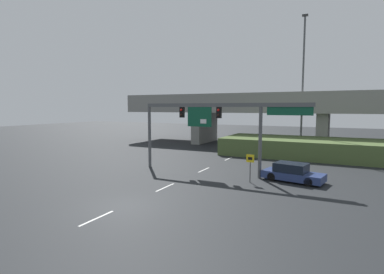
{
  "coord_description": "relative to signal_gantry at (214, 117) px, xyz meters",
  "views": [
    {
      "loc": [
        11.09,
        -13.35,
        5.71
      ],
      "look_at": [
        0.0,
        8.81,
        3.25
      ],
      "focal_mm": 28.0,
      "sensor_mm": 36.0,
      "label": 1
    }
  ],
  "objects": [
    {
      "name": "signal_gantry",
      "position": [
        0.0,
        0.0,
        0.0
      ],
      "size": [
        14.8,
        0.44,
        6.06
      ],
      "color": "#515456",
      "rests_on": "ground"
    },
    {
      "name": "overpass_bridge",
      "position": [
        -1.31,
        20.88,
        0.61
      ],
      "size": [
        41.87,
        9.27,
        7.7
      ],
      "color": "gray",
      "rests_on": "ground"
    },
    {
      "name": "ground_plane",
      "position": [
        -1.31,
        -10.35,
        -4.87
      ],
      "size": [
        160.0,
        160.0,
        0.0
      ],
      "primitive_type": "plane",
      "color": "black"
    },
    {
      "name": "parked_sedan_near_right",
      "position": [
        6.56,
        0.13,
        -4.21
      ],
      "size": [
        4.79,
        2.71,
        1.41
      ],
      "rotation": [
        0.0,
        0.0,
        -0.19
      ],
      "color": "navy",
      "rests_on": "ground"
    },
    {
      "name": "highway_light_pole_near",
      "position": [
        5.14,
        17.21,
        4.16
      ],
      "size": [
        0.7,
        0.36,
        17.28
      ],
      "color": "#515456",
      "rests_on": "ground"
    },
    {
      "name": "lane_markings",
      "position": [
        -1.31,
        4.24,
        -4.86
      ],
      "size": [
        0.14,
        35.94,
        0.01
      ],
      "color": "silver",
      "rests_on": "ground"
    },
    {
      "name": "speed_limit_sign",
      "position": [
        3.72,
        -1.72,
        -3.42
      ],
      "size": [
        0.6,
        0.11,
        2.21
      ],
      "color": "#4C4C4C",
      "rests_on": "ground"
    },
    {
      "name": "grass_embankment",
      "position": [
        6.54,
        13.32,
        -3.85
      ],
      "size": [
        19.71,
        8.07,
        2.04
      ],
      "color": "#4C6033",
      "rests_on": "ground"
    }
  ]
}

